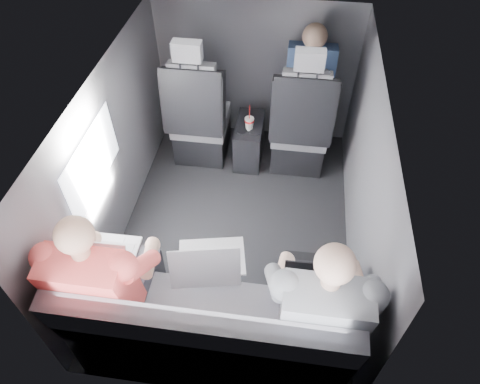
# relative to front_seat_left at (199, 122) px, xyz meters

# --- Properties ---
(floor) EXTENTS (2.60, 2.60, 0.00)m
(floor) POSITION_rel_front_seat_left_xyz_m (0.45, -0.84, -0.40)
(floor) COLOR black
(floor) RESTS_ON ground
(ceiling) EXTENTS (2.60, 2.60, 0.00)m
(ceiling) POSITION_rel_front_seat_left_xyz_m (0.45, -0.84, 0.95)
(ceiling) COLOR #B2B2AD
(ceiling) RESTS_ON panel_back
(panel_left) EXTENTS (0.02, 2.60, 1.35)m
(panel_left) POSITION_rel_front_seat_left_xyz_m (-0.45, -0.84, 0.27)
(panel_left) COLOR #56565B
(panel_left) RESTS_ON floor
(panel_right) EXTENTS (0.02, 2.60, 1.35)m
(panel_right) POSITION_rel_front_seat_left_xyz_m (1.35, -0.84, 0.27)
(panel_right) COLOR #56565B
(panel_right) RESTS_ON floor
(panel_front) EXTENTS (1.80, 0.02, 1.35)m
(panel_front) POSITION_rel_front_seat_left_xyz_m (0.45, 0.46, 0.27)
(panel_front) COLOR #56565B
(panel_front) RESTS_ON floor
(panel_back) EXTENTS (1.80, 0.02, 1.35)m
(panel_back) POSITION_rel_front_seat_left_xyz_m (0.45, -2.14, 0.27)
(panel_back) COLOR #56565B
(panel_back) RESTS_ON floor
(side_window) EXTENTS (0.02, 0.75, 0.42)m
(side_window) POSITION_rel_front_seat_left_xyz_m (-0.43, -1.14, 0.50)
(side_window) COLOR white
(side_window) RESTS_ON panel_left
(seatbelt) EXTENTS (0.35, 0.11, 0.59)m
(seatbelt) POSITION_rel_front_seat_left_xyz_m (0.90, -0.17, 0.40)
(seatbelt) COLOR black
(seatbelt) RESTS_ON front_seat_right
(front_seat_left) EXTENTS (0.52, 0.58, 1.26)m
(front_seat_left) POSITION_rel_front_seat_left_xyz_m (0.00, 0.00, 0.00)
(front_seat_left) COLOR black
(front_seat_left) RESTS_ON floor
(front_seat_right) EXTENTS (0.52, 0.58, 1.26)m
(front_seat_right) POSITION_rel_front_seat_left_xyz_m (0.90, 0.00, 0.00)
(front_seat_right) COLOR black
(front_seat_right) RESTS_ON floor
(center_console) EXTENTS (0.24, 0.48, 0.41)m
(center_console) POSITION_rel_front_seat_left_xyz_m (0.45, 0.04, -0.20)
(center_console) COLOR black
(center_console) RESTS_ON floor
(rear_bench) EXTENTS (1.60, 0.57, 0.92)m
(rear_bench) POSITION_rel_front_seat_left_xyz_m (0.45, -1.90, -0.09)
(rear_bench) COLOR slate
(rear_bench) RESTS_ON floor
(soda_cup) EXTENTS (0.08, 0.08, 0.25)m
(soda_cup) POSITION_rel_front_seat_left_xyz_m (0.46, -0.03, 0.06)
(soda_cup) COLOR white
(soda_cup) RESTS_ON center_console
(laptop_white) EXTENTS (0.31, 0.29, 0.23)m
(laptop_white) POSITION_rel_front_seat_left_xyz_m (-0.21, -1.62, 0.23)
(laptop_white) COLOR white
(laptop_white) RESTS_ON passenger_rear_left
(laptop_silver) EXTENTS (0.45, 0.43, 0.28)m
(laptop_silver) POSITION_rel_front_seat_left_xyz_m (0.41, -1.61, 0.24)
(laptop_silver) COLOR #B6B6BB
(laptop_silver) RESTS_ON rear_bench
(laptop_black) EXTENTS (0.32, 0.29, 0.23)m
(laptop_black) POSITION_rel_front_seat_left_xyz_m (1.01, -1.59, 0.23)
(laptop_black) COLOR black
(laptop_black) RESTS_ON passenger_rear_right
(passenger_rear_left) EXTENTS (0.54, 0.65, 1.28)m
(passenger_rear_left) POSITION_rel_front_seat_left_xyz_m (-0.15, -1.81, 0.25)
(passenger_rear_left) COLOR #313136
(passenger_rear_left) RESTS_ON rear_bench
(passenger_rear_right) EXTENTS (0.54, 0.65, 1.28)m
(passenger_rear_right) POSITION_rel_front_seat_left_xyz_m (1.05, -1.81, 0.25)
(passenger_rear_right) COLOR navy
(passenger_rear_right) RESTS_ON rear_bench
(passenger_front_right) EXTENTS (0.40, 0.40, 0.82)m
(passenger_front_right) POSITION_rel_front_seat_left_xyz_m (0.93, 0.26, 0.35)
(passenger_front_right) COLOR navy
(passenger_front_right) RESTS_ON front_seat_right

